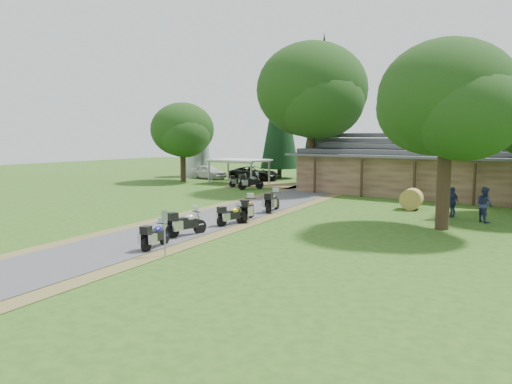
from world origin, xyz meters
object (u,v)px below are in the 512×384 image
Objects in this scene: motorcycle_row_d at (248,208)px; motorcycle_row_c at (232,214)px; motorcycle_row_e at (273,201)px; motorcycle_carport_b at (251,181)px; car_white_sedan at (208,170)px; motorcycle_row_b at (186,222)px; lodge at (433,164)px; motorcycle_row_a at (155,234)px; hay_bale at (411,199)px; motorcycle_carport_a at (240,180)px; silo at (196,150)px; car_dark_suv at (254,170)px; carport at (239,171)px.

motorcycle_row_c is at bearing 162.09° from motorcycle_row_d.
motorcycle_carport_b reaches higher than motorcycle_row_e.
car_white_sedan is 2.86× the size of motorcycle_row_b.
lodge is 10.05× the size of motorcycle_carport_b.
motorcycle_row_a reaches higher than motorcycle_row_c.
car_white_sedan is 2.71× the size of motorcycle_row_d.
car_white_sedan is 26.59m from hay_bale.
motorcycle_row_b reaches higher than motorcycle_row_c.
hay_bale is at bearing -63.94° from motorcycle_carport_a.
motorcycle_row_e is 8.84m from hay_bale.
lodge is at bearing 97.78° from hay_bale.
car_white_sedan reaches higher than motorcycle_row_a.
lodge is at bearing -84.41° from car_white_sedan.
motorcycle_row_a is 1.32× the size of hay_bale.
lodge reaches higher than motorcycle_row_e.
silo is 2.83× the size of motorcycle_row_d.
car_dark_suv is 2.75× the size of motorcycle_row_d.
car_white_sedan is at bearing 159.37° from hay_bale.
motorcycle_row_a is at bearing -164.79° from car_dark_suv.
carport reaches higher than motorcycle_row_c.
motorcycle_carport_a is (-10.95, 13.75, -0.11)m from motorcycle_row_d.
silo is 2.75× the size of motorcycle_carport_b.
motorcycle_carport_b is at bearing 26.70° from motorcycle_row_e.
hay_bale is (19.73, -10.58, -0.43)m from car_dark_suv.
hay_bale is at bearing -82.22° from lodge.
motorcycle_row_b is at bearing -108.56° from motorcycle_carport_a.
motorcycle_carport_b reaches higher than motorcycle_row_a.
lodge is at bearing -22.85° from motorcycle_row_a.
silo is 2.98× the size of motorcycle_row_b.
hay_bale is (18.94, -6.97, -0.52)m from carport.
motorcycle_row_a is at bearing -98.81° from lodge.
lodge is 18.70m from car_dark_suv.
motorcycle_row_a is (13.79, -23.90, -0.58)m from carport.
motorcycle_carport_a is (-10.34, 10.35, -0.09)m from motorcycle_row_e.
car_white_sedan reaches higher than motorcycle_carport_b.
carport reaches higher than car_white_sedan.
carport reaches higher than motorcycle_row_e.
car_white_sedan reaches higher than motorcycle_row_d.
hay_bale is at bearing -17.36° from motorcycle_row_c.
carport is 20.75m from motorcycle_row_d.
car_dark_suv reaches higher than motorcycle_row_b.
motorcycle_row_d is 1.18× the size of motorcycle_carport_a.
motorcycle_row_d is (12.93, -16.22, -0.47)m from carport.
motorcycle_row_d is at bearing -100.56° from motorcycle_carport_a.
car_dark_suv reaches higher than motorcycle_row_c.
motorcycle_row_e is at bearing 19.45° from motorcycle_row_c.
lodge reaches higher than car_dark_suv.
motorcycle_row_e is at bearing -38.35° from silo.
motorcycle_carport_a is (-11.10, 15.40, 0.01)m from motorcycle_row_c.
hay_bale is at bearing -21.97° from carport.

